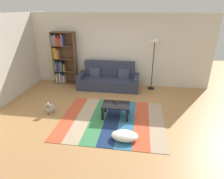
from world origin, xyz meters
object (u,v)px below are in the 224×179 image
object	(u,v)px
pouf	(125,136)
couch	(109,80)
coffee_table	(116,106)
standing_lamp	(154,47)
tv_remote	(115,103)
dog	(50,108)
bookshelf	(62,59)

from	to	relation	value
pouf	couch	bearing A→B (deg)	106.04
coffee_table	couch	bearing A→B (deg)	104.65
pouf	coffee_table	bearing A→B (deg)	108.90
pouf	standing_lamp	bearing A→B (deg)	77.32
pouf	tv_remote	size ratio (longest dim) A/B	4.20
couch	dog	xyz separation A→B (m)	(-1.38, -2.11, -0.18)
pouf	standing_lamp	size ratio (longest dim) A/B	0.33
coffee_table	dog	bearing A→B (deg)	-178.32
bookshelf	standing_lamp	bearing A→B (deg)	-1.80
bookshelf	pouf	bearing A→B (deg)	-50.16
standing_lamp	tv_remote	world-z (taller)	standing_lamp
bookshelf	coffee_table	bearing A→B (deg)	-43.85
bookshelf	pouf	xyz separation A→B (m)	(2.77, -3.32, -0.89)
couch	bookshelf	xyz separation A→B (m)	(-1.90, 0.28, 0.66)
couch	standing_lamp	world-z (taller)	standing_lamp
coffee_table	dog	size ratio (longest dim) A/B	1.89
coffee_table	pouf	world-z (taller)	coffee_table
couch	pouf	xyz separation A→B (m)	(0.87, -3.04, -0.23)
bookshelf	coffee_table	xyz separation A→B (m)	(2.43, -2.34, -0.67)
tv_remote	coffee_table	bearing A→B (deg)	-100.86
coffee_table	standing_lamp	distance (m)	2.77
pouf	dog	xyz separation A→B (m)	(-2.25, 0.93, 0.05)
dog	tv_remote	bearing A→B (deg)	3.85
bookshelf	tv_remote	distance (m)	3.35
pouf	dog	bearing A→B (deg)	157.67
bookshelf	dog	bearing A→B (deg)	-77.78
pouf	dog	size ratio (longest dim) A/B	1.58
dog	tv_remote	world-z (taller)	tv_remote
coffee_table	dog	xyz separation A→B (m)	(-1.92, -0.06, -0.17)
dog	tv_remote	size ratio (longest dim) A/B	2.65
coffee_table	dog	distance (m)	1.92
coffee_table	pouf	size ratio (longest dim) A/B	1.20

